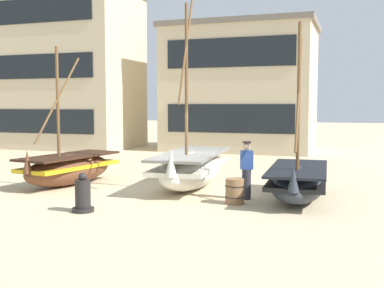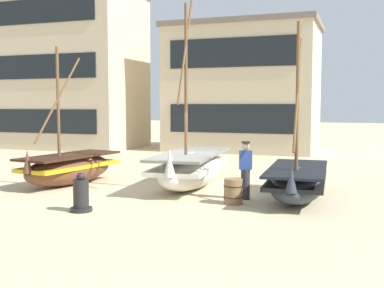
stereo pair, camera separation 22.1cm
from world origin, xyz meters
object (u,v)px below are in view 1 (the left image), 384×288
(fishing_boat_centre_large, at_px, (191,168))
(fisherman_by_hull, at_px, (247,171))
(harbor_building_main, at_px, (241,88))
(fishing_boat_near_left, at_px, (298,181))
(harbor_building_annex, at_px, (59,70))
(wooden_barrel, at_px, (235,191))
(fishing_boat_far_right, at_px, (69,168))
(capstan_winch, at_px, (83,196))

(fishing_boat_centre_large, xyz_separation_m, fisherman_by_hull, (2.17, -1.35, 0.19))
(fisherman_by_hull, bearing_deg, harbor_building_main, 103.81)
(fishing_boat_near_left, distance_m, harbor_building_main, 15.41)
(fishing_boat_near_left, bearing_deg, harbor_building_annex, 143.08)
(fishing_boat_centre_large, relative_size, wooden_barrel, 9.28)
(harbor_building_main, bearing_deg, fishing_boat_far_right, -100.66)
(fishing_boat_centre_large, xyz_separation_m, wooden_barrel, (2.00, -2.08, -0.30))
(wooden_barrel, bearing_deg, harbor_building_main, 102.58)
(harbor_building_main, bearing_deg, capstan_winch, -90.05)
(capstan_winch, xyz_separation_m, harbor_building_main, (0.02, 17.61, 3.33))
(wooden_barrel, relative_size, harbor_building_annex, 0.07)
(capstan_winch, height_order, wooden_barrel, capstan_winch)
(capstan_winch, bearing_deg, harbor_building_main, 89.95)
(fishing_boat_near_left, bearing_deg, wooden_barrel, -143.62)
(wooden_barrel, distance_m, harbor_building_main, 16.13)
(wooden_barrel, bearing_deg, fishing_boat_far_right, 169.00)
(capstan_winch, bearing_deg, wooden_barrel, 32.81)
(fishing_boat_near_left, distance_m, wooden_barrel, 1.99)
(wooden_barrel, bearing_deg, capstan_winch, -147.19)
(fishing_boat_far_right, distance_m, wooden_barrel, 6.23)
(fishing_boat_near_left, distance_m, fisherman_by_hull, 1.52)
(fishing_boat_near_left, height_order, fishing_boat_centre_large, fishing_boat_centre_large)
(fishing_boat_centre_large, distance_m, harbor_building_main, 13.74)
(fishing_boat_centre_large, bearing_deg, fishing_boat_near_left, -14.18)
(harbor_building_main, bearing_deg, wooden_barrel, -77.42)
(fishing_boat_centre_large, relative_size, harbor_building_main, 0.73)
(fishing_boat_near_left, height_order, harbor_building_main, harbor_building_main)
(fishing_boat_near_left, xyz_separation_m, fisherman_by_hull, (-1.42, -0.45, 0.30))
(fishing_boat_centre_large, height_order, harbor_building_main, harbor_building_main)
(fisherman_by_hull, height_order, harbor_building_main, harbor_building_main)
(fishing_boat_centre_large, xyz_separation_m, harbor_building_main, (-1.43, 13.31, 3.09))
(capstan_winch, bearing_deg, fisherman_by_hull, 39.20)
(fisherman_by_hull, distance_m, harbor_building_annex, 20.24)
(fishing_boat_centre_large, distance_m, harbor_building_annex, 17.82)
(fishing_boat_far_right, height_order, harbor_building_main, harbor_building_main)
(capstan_winch, distance_m, harbor_building_annex, 20.04)
(fishing_boat_far_right, distance_m, fisherman_by_hull, 6.30)
(fishing_boat_centre_large, height_order, harbor_building_annex, harbor_building_annex)
(harbor_building_main, xyz_separation_m, harbor_building_annex, (-11.48, -1.81, 1.20))
(fisherman_by_hull, bearing_deg, fishing_boat_centre_large, 148.03)
(harbor_building_annex, bearing_deg, harbor_building_main, 8.96)
(harbor_building_annex, bearing_deg, fishing_boat_far_right, -54.60)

